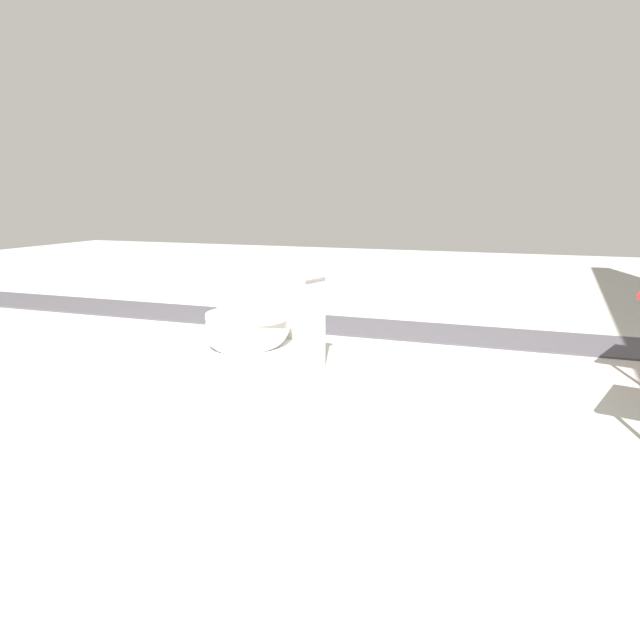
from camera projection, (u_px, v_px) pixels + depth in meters
The scene contains 3 objects.
ground_plane at pixel (279, 377), 3.02m from camera, with size 14.00×14.00×0.00m, color #A8A59E.
gravel_strip at pixel (430, 332), 3.96m from camera, with size 0.56×8.00×0.01m, color #423F44.
toilet at pixel (261, 332), 2.99m from camera, with size 0.70×0.50×0.52m.
Camera 1 is at (2.65, 1.21, 0.87)m, focal length 35.00 mm.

